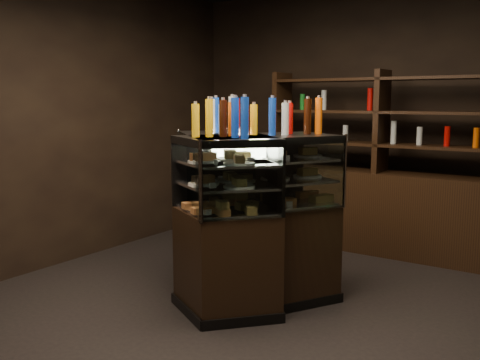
% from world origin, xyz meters
% --- Properties ---
extents(ground, '(5.00, 5.00, 0.00)m').
position_xyz_m(ground, '(0.00, 0.00, 0.00)').
color(ground, black).
rests_on(ground, ground).
extents(room_shell, '(5.02, 5.02, 3.01)m').
position_xyz_m(room_shell, '(0.00, 0.00, 1.94)').
color(room_shell, black).
rests_on(room_shell, ground).
extents(display_case, '(1.58, 1.44, 1.41)m').
position_xyz_m(display_case, '(-0.37, -0.01, 0.47)').
color(display_case, black).
rests_on(display_case, ground).
extents(food_display, '(1.17, 1.11, 0.44)m').
position_xyz_m(food_display, '(-0.37, -0.01, 1.08)').
color(food_display, '#D7974D').
rests_on(food_display, display_case).
extents(bottles_top, '(1.00, 0.97, 0.30)m').
position_xyz_m(bottles_top, '(-0.37, -0.01, 1.54)').
color(bottles_top, '#B20C0A').
rests_on(bottles_top, display_case).
extents(back_shelving, '(2.54, 0.45, 2.00)m').
position_xyz_m(back_shelving, '(0.08, 2.05, 0.60)').
color(back_shelving, black).
rests_on(back_shelving, ground).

